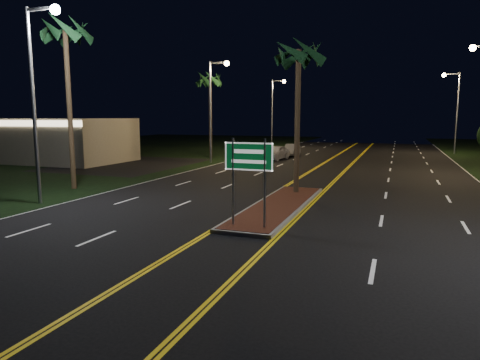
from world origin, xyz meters
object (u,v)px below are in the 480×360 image
at_px(commercial_building, 48,140).
at_px(streetlight_left_near, 38,83).
at_px(streetlight_left_mid, 214,100).
at_px(palm_median, 299,54).
at_px(car_far, 292,149).
at_px(highway_sign, 249,165).
at_px(palm_left_near, 65,33).
at_px(streetlight_left_far, 275,106).
at_px(car_near, 276,151).
at_px(streetlight_right_far, 454,103).
at_px(palm_left_far, 210,80).
at_px(median_island, 279,206).

relative_size(commercial_building, streetlight_left_near, 1.67).
height_order(streetlight_left_mid, palm_median, streetlight_left_mid).
bearing_deg(streetlight_left_near, car_far, 80.57).
xyz_separation_m(highway_sign, palm_median, (0.00, 7.70, 4.87)).
relative_size(streetlight_left_mid, palm_left_near, 0.92).
height_order(streetlight_left_far, car_near, streetlight_left_far).
distance_m(commercial_building, palm_median, 28.18).
distance_m(streetlight_right_far, palm_left_far, 27.36).
relative_size(streetlight_left_mid, palm_median, 1.08).
xyz_separation_m(streetlight_left_mid, palm_left_far, (-2.19, 4.00, 2.09)).
relative_size(streetlight_right_far, palm_median, 1.08).
bearing_deg(commercial_building, streetlight_left_far, 57.35).
height_order(palm_median, car_far, palm_median).
height_order(commercial_building, car_far, commercial_building).
distance_m(median_island, highway_sign, 4.80).
relative_size(streetlight_left_near, car_near, 1.82).
bearing_deg(car_far, streetlight_right_far, 25.18).
bearing_deg(commercial_building, median_island, -26.55).
relative_size(highway_sign, streetlight_left_mid, 0.36).
bearing_deg(median_island, commercial_building, 153.45).
height_order(median_island, palm_median, palm_median).
bearing_deg(streetlight_right_far, median_island, -106.87).
distance_m(commercial_building, car_near, 21.69).
xyz_separation_m(streetlight_left_far, streetlight_right_far, (21.23, -2.00, 0.00)).
bearing_deg(car_near, car_far, 92.04).
height_order(palm_left_far, car_near, palm_left_far).
bearing_deg(palm_median, highway_sign, -90.00).
xyz_separation_m(streetlight_left_near, car_near, (4.42, 24.75, -4.83)).
distance_m(median_island, palm_left_near, 15.20).
distance_m(palm_left_near, car_far, 27.52).
relative_size(streetlight_left_mid, car_near, 1.82).
distance_m(streetlight_left_near, palm_left_near, 5.36).
bearing_deg(highway_sign, streetlight_left_mid, 116.59).
height_order(highway_sign, palm_median, palm_median).
xyz_separation_m(streetlight_left_near, streetlight_left_far, (0.00, 40.00, 0.00)).
relative_size(streetlight_left_near, palm_left_far, 1.02).
height_order(streetlight_left_mid, car_near, streetlight_left_mid).
distance_m(median_island, streetlight_left_near, 12.36).
bearing_deg(palm_left_near, palm_left_far, 90.86).
xyz_separation_m(streetlight_left_near, palm_left_near, (-1.89, 4.00, 3.02)).
relative_size(median_island, streetlight_left_mid, 1.14).
bearing_deg(streetlight_right_far, palm_median, -108.62).
bearing_deg(streetlight_right_far, car_far, -152.41).
distance_m(commercial_building, palm_left_far, 16.47).
bearing_deg(median_island, streetlight_right_far, 73.13).
bearing_deg(commercial_building, car_far, 33.60).
distance_m(palm_left_near, palm_left_far, 20.02).
xyz_separation_m(median_island, streetlight_right_far, (10.61, 35.00, 5.57)).
distance_m(palm_median, car_far, 24.55).
distance_m(highway_sign, car_far, 31.24).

